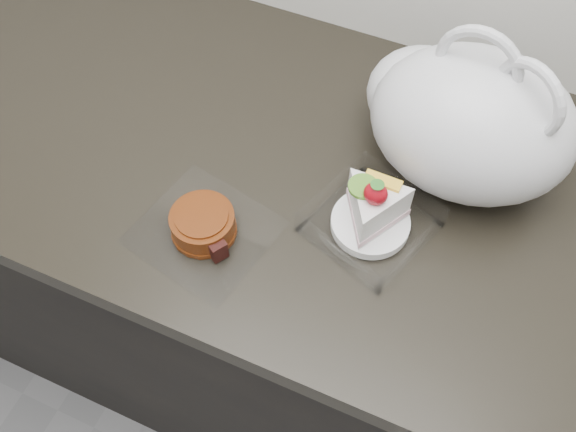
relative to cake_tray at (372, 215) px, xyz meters
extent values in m
cube|color=black|center=(-0.10, 0.07, -0.50)|extent=(2.00, 0.60, 0.86)
cube|color=black|center=(-0.10, 0.07, -0.05)|extent=(2.04, 0.64, 0.04)
cube|color=white|center=(0.00, 0.00, -0.03)|extent=(0.19, 0.19, 0.00)
cylinder|color=white|center=(0.00, 0.00, -0.02)|extent=(0.11, 0.11, 0.02)
ellipsoid|color=red|center=(0.00, -0.01, 0.07)|extent=(0.03, 0.03, 0.03)
cone|color=#2D7223|center=(0.00, -0.01, 0.08)|extent=(0.02, 0.02, 0.01)
cylinder|color=#5FA12E|center=(-0.02, 0.00, 0.06)|extent=(0.04, 0.04, 0.01)
cube|color=yellow|center=(0.00, 0.02, 0.06)|extent=(0.05, 0.02, 0.01)
cube|color=white|center=(-0.21, -0.10, -0.03)|extent=(0.21, 0.20, 0.00)
cylinder|color=maroon|center=(-0.21, -0.10, -0.01)|extent=(0.09, 0.09, 0.04)
cylinder|color=maroon|center=(-0.21, -0.10, -0.03)|extent=(0.10, 0.10, 0.01)
cylinder|color=maroon|center=(-0.21, -0.10, 0.01)|extent=(0.08, 0.08, 0.00)
cube|color=black|center=(-0.18, -0.13, -0.01)|extent=(0.03, 0.03, 0.03)
ellipsoid|color=white|center=(0.09, 0.15, 0.07)|extent=(0.34, 0.30, 0.21)
ellipsoid|color=white|center=(0.00, 0.19, 0.05)|extent=(0.21, 0.20, 0.14)
torus|color=white|center=(0.07, 0.15, 0.17)|extent=(0.12, 0.03, 0.12)
torus|color=white|center=(0.14, 0.13, 0.17)|extent=(0.10, 0.07, 0.11)
camera|label=1|loc=(0.09, -0.49, 0.74)|focal=40.00mm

